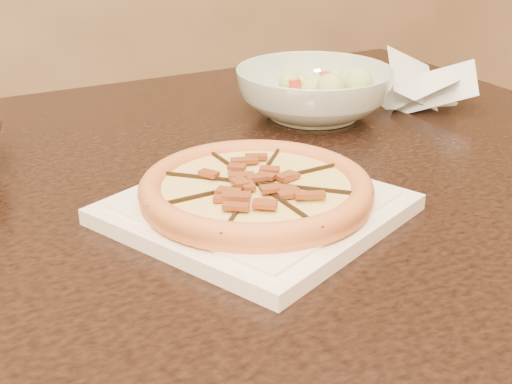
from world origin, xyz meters
TOP-DOWN VIEW (x-y plane):
  - dining_table at (-0.03, 0.15)m, footprint 1.52×1.00m
  - plate at (0.08, 0.02)m, footprint 0.36×0.36m
  - pizza at (0.08, 0.02)m, footprint 0.26×0.26m
  - salad_bowl at (0.32, 0.30)m, footprint 0.30×0.30m
  - salad at (0.32, 0.30)m, footprint 0.10×0.11m
  - cling_film at (0.50, 0.27)m, footprint 0.20×0.17m

SIDE VIEW (x-z plane):
  - dining_table at x=-0.03m, z-range 0.28..1.03m
  - plate at x=0.08m, z-range 0.75..0.77m
  - cling_film at x=0.50m, z-range 0.75..0.80m
  - pizza at x=0.08m, z-range 0.77..0.80m
  - salad_bowl at x=0.32m, z-range 0.75..0.83m
  - salad at x=0.32m, z-range 0.83..0.86m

